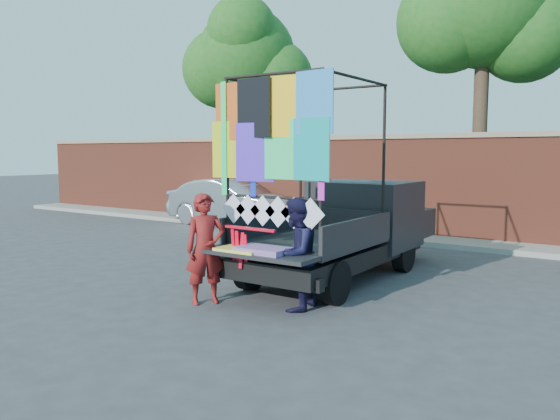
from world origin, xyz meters
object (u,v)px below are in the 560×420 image
Objects in this scene: pickup_truck at (352,227)px; sedan at (232,202)px; woman at (206,249)px; man at (296,254)px.

sedan is at bearing 147.18° from pickup_truck.
woman is at bearing -141.04° from sedan.
man is (1.23, 0.45, -0.02)m from woman.
woman is (4.98, -6.72, 0.10)m from sedan.
pickup_truck is 6.88m from sedan.
woman is 1.31m from man.
pickup_truck is 1.23× the size of sedan.
pickup_truck reaches higher than woman.
sedan is at bearing -141.75° from man.
sedan is 2.64× the size of woman.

